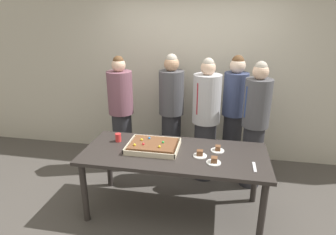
{
  "coord_description": "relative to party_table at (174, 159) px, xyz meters",
  "views": [
    {
      "loc": [
        0.47,
        -2.82,
        2.2
      ],
      "look_at": [
        -0.1,
        0.15,
        1.12
      ],
      "focal_mm": 30.58,
      "sensor_mm": 36.0,
      "label": 1
    }
  ],
  "objects": [
    {
      "name": "ground_plane",
      "position": [
        0.0,
        0.0,
        -0.68
      ],
      "size": [
        12.0,
        12.0,
        0.0
      ],
      "primitive_type": "plane",
      "color": "#4C4742"
    },
    {
      "name": "interior_back_panel",
      "position": [
        0.0,
        1.6,
        0.82
      ],
      "size": [
        8.0,
        0.12,
        3.0
      ],
      "primitive_type": "cube",
      "color": "beige",
      "rests_on": "ground_plane"
    },
    {
      "name": "party_table",
      "position": [
        0.0,
        0.0,
        0.0
      ],
      "size": [
        2.04,
        0.88,
        0.77
      ],
      "color": "#2D2826",
      "rests_on": "ground_plane"
    },
    {
      "name": "sheet_cake",
      "position": [
        -0.25,
        0.04,
        0.12
      ],
      "size": [
        0.58,
        0.45,
        0.1
      ],
      "color": "beige",
      "rests_on": "party_table"
    },
    {
      "name": "plated_slice_near_left",
      "position": [
        0.44,
        -0.16,
        0.1
      ],
      "size": [
        0.15,
        0.15,
        0.06
      ],
      "color": "white",
      "rests_on": "party_table"
    },
    {
      "name": "plated_slice_near_right",
      "position": [
        0.47,
        0.12,
        0.1
      ],
      "size": [
        0.15,
        0.15,
        0.06
      ],
      "color": "white",
      "rests_on": "party_table"
    },
    {
      "name": "plated_slice_far_left",
      "position": [
        0.29,
        -0.04,
        0.1
      ],
      "size": [
        0.15,
        0.15,
        0.07
      ],
      "color": "white",
      "rests_on": "party_table"
    },
    {
      "name": "drink_cup_nearest",
      "position": [
        -0.71,
        0.16,
        0.13
      ],
      "size": [
        0.07,
        0.07,
        0.1
      ],
      "primitive_type": "cylinder",
      "color": "red",
      "rests_on": "party_table"
    },
    {
      "name": "cake_server_utensil",
      "position": [
        0.84,
        -0.18,
        0.09
      ],
      "size": [
        0.03,
        0.2,
        0.01
      ],
      "primitive_type": "cube",
      "color": "silver",
      "rests_on": "party_table"
    },
    {
      "name": "person_serving_front",
      "position": [
        0.29,
        0.82,
        0.19
      ],
      "size": [
        0.37,
        0.37,
        1.7
      ],
      "rotation": [
        0.0,
        0.0,
        -2.18
      ],
      "color": "#28282D",
      "rests_on": "ground_plane"
    },
    {
      "name": "person_green_shirt_behind",
      "position": [
        -0.92,
        0.88,
        0.19
      ],
      "size": [
        0.35,
        0.35,
        1.69
      ],
      "rotation": [
        0.0,
        0.0,
        -0.89
      ],
      "color": "#28282D",
      "rests_on": "ground_plane"
    },
    {
      "name": "person_striped_tie_right",
      "position": [
        -0.24,
        1.13,
        0.2
      ],
      "size": [
        0.36,
        0.36,
        1.7
      ],
      "rotation": [
        0.0,
        0.0,
        -1.58
      ],
      "color": "#28282D",
      "rests_on": "ground_plane"
    },
    {
      "name": "person_far_right_suit",
      "position": [
        0.67,
        1.16,
        0.21
      ],
      "size": [
        0.34,
        0.34,
        1.7
      ],
      "rotation": [
        0.0,
        0.0,
        -2.26
      ],
      "color": "#28282D",
      "rests_on": "ground_plane"
    },
    {
      "name": "person_back_corner",
      "position": [
        0.92,
        0.75,
        0.19
      ],
      "size": [
        0.33,
        0.33,
        1.69
      ],
      "rotation": [
        0.0,
        0.0,
        -2.6
      ],
      "color": "#28282D",
      "rests_on": "ground_plane"
    }
  ]
}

